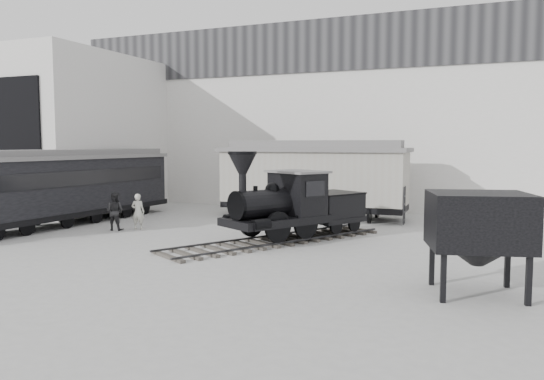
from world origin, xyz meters
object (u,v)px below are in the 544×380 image
at_px(boxcar, 313,177).
at_px(passenger_coach, 74,186).
at_px(locomotive, 291,208).
at_px(coal_hopper, 478,228).
at_px(visitor_a, 138,212).
at_px(visitor_b, 115,211).

height_order(boxcar, passenger_coach, boxcar).
height_order(locomotive, coal_hopper, locomotive).
bearing_deg(visitor_a, passenger_coach, -21.81).
distance_m(locomotive, passenger_coach, 11.42).
relative_size(boxcar, coal_hopper, 3.50).
xyz_separation_m(locomotive, visitor_a, (-7.33, -0.04, -0.47)).
relative_size(locomotive, coal_hopper, 3.40).
bearing_deg(passenger_coach, visitor_b, -13.62).
height_order(boxcar, coal_hopper, boxcar).
height_order(visitor_a, visitor_b, visitor_b).
relative_size(boxcar, passenger_coach, 0.79).
distance_m(locomotive, coal_hopper, 8.93).
bearing_deg(visitor_a, boxcar, -147.86).
xyz_separation_m(passenger_coach, coal_hopper, (18.46, -5.85, -0.12)).
bearing_deg(coal_hopper, visitor_a, 144.86).
xyz_separation_m(locomotive, coal_hopper, (7.06, -5.45, 0.43)).
bearing_deg(coal_hopper, passenger_coach, 147.85).
height_order(passenger_coach, visitor_b, passenger_coach).
xyz_separation_m(passenger_coach, visitor_b, (3.25, -1.04, -0.98)).
xyz_separation_m(locomotive, boxcar, (-1.19, 6.69, 0.83)).
bearing_deg(visitor_b, visitor_a, -152.61).
height_order(passenger_coach, coal_hopper, passenger_coach).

